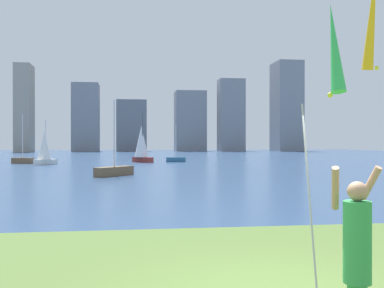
{
  "coord_description": "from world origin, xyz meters",
  "views": [
    {
      "loc": [
        -2.08,
        -6.18,
        2.16
      ],
      "look_at": [
        0.32,
        11.54,
        2.08
      ],
      "focal_mm": 41.98,
      "sensor_mm": 36.0,
      "label": 1
    }
  ],
  "objects_px": {
    "sailboat_5": "(45,149)",
    "sailboat_7": "(22,160)",
    "sailboat_1": "(142,143)",
    "person": "(357,243)",
    "kite_flag_right": "(373,23)",
    "sailboat_4": "(114,170)",
    "kite_flag_left": "(333,58)",
    "sailboat_2": "(176,159)"
  },
  "relations": [
    {
      "from": "sailboat_5",
      "to": "sailboat_7",
      "type": "distance_m",
      "value": 4.06
    },
    {
      "from": "sailboat_1",
      "to": "sailboat_7",
      "type": "distance_m",
      "value": 12.14
    },
    {
      "from": "person",
      "to": "sailboat_1",
      "type": "relative_size",
      "value": 0.35
    },
    {
      "from": "kite_flag_right",
      "to": "sailboat_5",
      "type": "height_order",
      "value": "kite_flag_right"
    },
    {
      "from": "kite_flag_right",
      "to": "sailboat_4",
      "type": "bearing_deg",
      "value": 100.88
    },
    {
      "from": "sailboat_1",
      "to": "sailboat_5",
      "type": "height_order",
      "value": "sailboat_1"
    },
    {
      "from": "sailboat_4",
      "to": "kite_flag_left",
      "type": "bearing_deg",
      "value": -82.33
    },
    {
      "from": "kite_flag_left",
      "to": "sailboat_7",
      "type": "distance_m",
      "value": 44.21
    },
    {
      "from": "sailboat_1",
      "to": "sailboat_2",
      "type": "height_order",
      "value": "sailboat_1"
    },
    {
      "from": "sailboat_4",
      "to": "sailboat_7",
      "type": "distance_m",
      "value": 20.41
    },
    {
      "from": "sailboat_2",
      "to": "sailboat_4",
      "type": "relative_size",
      "value": 0.85
    },
    {
      "from": "kite_flag_left",
      "to": "sailboat_5",
      "type": "distance_m",
      "value": 40.72
    },
    {
      "from": "person",
      "to": "kite_flag_left",
      "type": "xyz_separation_m",
      "value": [
        -0.58,
        -0.57,
        2.16
      ]
    },
    {
      "from": "kite_flag_right",
      "to": "person",
      "type": "bearing_deg",
      "value": -131.65
    },
    {
      "from": "sailboat_4",
      "to": "sailboat_2",
      "type": "bearing_deg",
      "value": 73.22
    },
    {
      "from": "kite_flag_left",
      "to": "sailboat_4",
      "type": "xyz_separation_m",
      "value": [
        -3.26,
        24.23,
        -2.72
      ]
    },
    {
      "from": "person",
      "to": "sailboat_7",
      "type": "relative_size",
      "value": 0.38
    },
    {
      "from": "sailboat_2",
      "to": "kite_flag_right",
      "type": "bearing_deg",
      "value": -91.93
    },
    {
      "from": "kite_flag_left",
      "to": "kite_flag_right",
      "type": "xyz_separation_m",
      "value": [
        1.16,
        1.22,
        0.74
      ]
    },
    {
      "from": "sailboat_5",
      "to": "sailboat_2",
      "type": "bearing_deg",
      "value": 18.31
    },
    {
      "from": "kite_flag_right",
      "to": "sailboat_1",
      "type": "bearing_deg",
      "value": 93.04
    },
    {
      "from": "kite_flag_left",
      "to": "sailboat_5",
      "type": "xyz_separation_m",
      "value": [
        -10.34,
        39.35,
        -1.53
      ]
    },
    {
      "from": "person",
      "to": "sailboat_4",
      "type": "height_order",
      "value": "sailboat_4"
    },
    {
      "from": "person",
      "to": "kite_flag_right",
      "type": "relative_size",
      "value": 0.4
    },
    {
      "from": "person",
      "to": "sailboat_7",
      "type": "height_order",
      "value": "sailboat_7"
    },
    {
      "from": "kite_flag_right",
      "to": "sailboat_5",
      "type": "distance_m",
      "value": 39.9
    },
    {
      "from": "person",
      "to": "kite_flag_left",
      "type": "bearing_deg",
      "value": -122.18
    },
    {
      "from": "sailboat_2",
      "to": "sailboat_5",
      "type": "distance_m",
      "value": 13.67
    },
    {
      "from": "kite_flag_right",
      "to": "sailboat_2",
      "type": "height_order",
      "value": "kite_flag_right"
    },
    {
      "from": "sailboat_7",
      "to": "kite_flag_right",
      "type": "bearing_deg",
      "value": -70.91
    },
    {
      "from": "sailboat_1",
      "to": "sailboat_7",
      "type": "xyz_separation_m",
      "value": [
        -11.91,
        -1.63,
        -1.7
      ]
    },
    {
      "from": "kite_flag_left",
      "to": "sailboat_1",
      "type": "relative_size",
      "value": 0.68
    },
    {
      "from": "sailboat_5",
      "to": "sailboat_7",
      "type": "height_order",
      "value": "sailboat_7"
    },
    {
      "from": "sailboat_5",
      "to": "kite_flag_right",
      "type": "bearing_deg",
      "value": -73.22
    },
    {
      "from": "kite_flag_right",
      "to": "sailboat_4",
      "type": "relative_size",
      "value": 0.97
    },
    {
      "from": "kite_flag_left",
      "to": "sailboat_2",
      "type": "distance_m",
      "value": 43.8
    },
    {
      "from": "person",
      "to": "sailboat_4",
      "type": "relative_size",
      "value": 0.39
    },
    {
      "from": "sailboat_7",
      "to": "sailboat_4",
      "type": "bearing_deg",
      "value": -61.47
    },
    {
      "from": "kite_flag_left",
      "to": "kite_flag_right",
      "type": "height_order",
      "value": "kite_flag_right"
    },
    {
      "from": "sailboat_2",
      "to": "sailboat_4",
      "type": "xyz_separation_m",
      "value": [
        -5.85,
        -19.4,
        0.05
      ]
    },
    {
      "from": "sailboat_1",
      "to": "sailboat_4",
      "type": "distance_m",
      "value": 19.76
    },
    {
      "from": "person",
      "to": "sailboat_1",
      "type": "bearing_deg",
      "value": 105.77
    }
  ]
}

